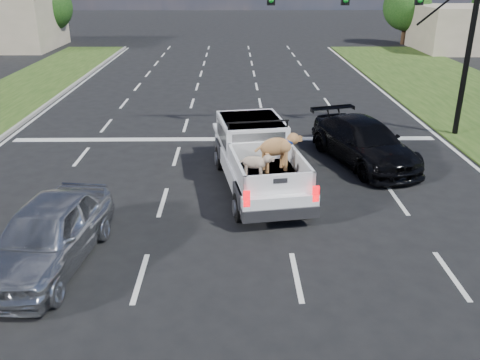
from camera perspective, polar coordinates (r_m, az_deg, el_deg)
The scene contains 8 objects.
ground at distance 11.59m, azimuth -2.43°, elevation -10.87°, with size 160.00×160.00×0.00m, color black.
road_markings at distance 17.44m, azimuth -1.90°, elevation 1.13°, with size 17.75×60.00×0.01m.
traffic_signal at distance 21.36m, azimuth 18.74°, elevation 17.02°, with size 9.11×0.31×7.00m.
tree_far_c at distance 50.48m, azimuth -20.74°, elevation 17.72°, with size 4.20×4.20×5.40m.
tree_far_d at distance 50.26m, azimuth 18.25°, elevation 18.01°, with size 4.20×4.20×5.40m.
pickup_truck at distance 15.78m, azimuth 2.02°, elevation 2.64°, with size 2.90×5.97×2.14m.
silver_sedan at distance 12.46m, azimuth -20.84°, elevation -5.72°, with size 1.85×4.61×1.57m, color #B1B4B9.
black_coupe at distance 18.44m, azimuth 13.75°, elevation 4.15°, with size 2.11×5.19×1.51m, color black.
Camera 1 is at (0.34, -9.66, 6.38)m, focal length 38.00 mm.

